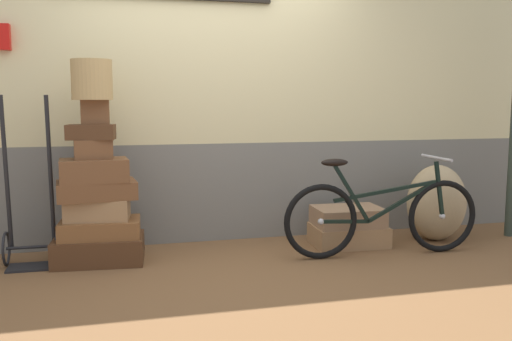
# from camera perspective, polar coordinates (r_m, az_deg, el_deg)

# --- Properties ---
(ground) EXTENTS (9.52, 5.20, 0.06)m
(ground) POSITION_cam_1_polar(r_m,az_deg,el_deg) (4.25, -2.78, -10.19)
(ground) COLOR brown
(station_building) EXTENTS (7.52, 0.74, 2.91)m
(station_building) POSITION_cam_1_polar(r_m,az_deg,el_deg) (4.90, -4.80, 9.73)
(station_building) COLOR slate
(station_building) RESTS_ON ground
(suitcase_0) EXTENTS (0.71, 0.48, 0.20)m
(suitcase_0) POSITION_cam_1_polar(r_m,az_deg,el_deg) (4.44, -16.11, -7.96)
(suitcase_0) COLOR #4C2D19
(suitcase_0) RESTS_ON ground
(suitcase_1) EXTENTS (0.62, 0.41, 0.13)m
(suitcase_1) POSITION_cam_1_polar(r_m,az_deg,el_deg) (4.40, -15.99, -5.83)
(suitcase_1) COLOR brown
(suitcase_1) RESTS_ON suitcase_0
(suitcase_2) EXTENTS (0.50, 0.34, 0.16)m
(suitcase_2) POSITION_cam_1_polar(r_m,az_deg,el_deg) (4.38, -16.27, -3.91)
(suitcase_2) COLOR #9E754C
(suitcase_2) RESTS_ON suitcase_1
(suitcase_3) EXTENTS (0.62, 0.43, 0.14)m
(suitcase_3) POSITION_cam_1_polar(r_m,az_deg,el_deg) (4.37, -16.36, -1.95)
(suitcase_3) COLOR brown
(suitcase_3) RESTS_ON suitcase_2
(suitcase_4) EXTENTS (0.52, 0.37, 0.17)m
(suitcase_4) POSITION_cam_1_polar(r_m,az_deg,el_deg) (4.33, -16.62, 0.02)
(suitcase_4) COLOR brown
(suitcase_4) RESTS_ON suitcase_3
(suitcase_5) EXTENTS (0.29, 0.21, 0.15)m
(suitcase_5) POSITION_cam_1_polar(r_m,az_deg,el_deg) (4.31, -16.69, 2.14)
(suitcase_5) COLOR brown
(suitcase_5) RESTS_ON suitcase_4
(suitcase_6) EXTENTS (0.37, 0.25, 0.11)m
(suitcase_6) POSITION_cam_1_polar(r_m,az_deg,el_deg) (4.32, -16.91, 3.88)
(suitcase_6) COLOR #4C2D19
(suitcase_6) RESTS_ON suitcase_5
(suitcase_7) EXTENTS (0.21, 0.14, 0.19)m
(suitcase_7) POSITION_cam_1_polar(r_m,az_deg,el_deg) (4.33, -16.50, 5.88)
(suitcase_7) COLOR brown
(suitcase_7) RESTS_ON suitcase_6
(suitcase_8) EXTENTS (0.64, 0.46, 0.17)m
(suitcase_8) POSITION_cam_1_polar(r_m,az_deg,el_deg) (4.84, 9.66, -6.69)
(suitcase_8) COLOR #9E754C
(suitcase_8) RESTS_ON ground
(suitcase_9) EXTENTS (0.59, 0.43, 0.16)m
(suitcase_9) POSITION_cam_1_polar(r_m,az_deg,el_deg) (4.80, 9.58, -4.76)
(suitcase_9) COLOR #937051
(suitcase_9) RESTS_ON suitcase_8
(wicker_basket) EXTENTS (0.30, 0.30, 0.30)m
(wicker_basket) POSITION_cam_1_polar(r_m,az_deg,el_deg) (4.31, -16.83, 9.09)
(wicker_basket) COLOR tan
(wicker_basket) RESTS_ON suitcase_7
(luggage_trolley) EXTENTS (0.39, 0.35, 1.29)m
(luggage_trolley) POSITION_cam_1_polar(r_m,az_deg,el_deg) (4.49, -22.55, -5.21)
(luggage_trolley) COLOR black
(luggage_trolley) RESTS_ON ground
(burlap_sack) EXTENTS (0.54, 0.46, 0.68)m
(burlap_sack) POSITION_cam_1_polar(r_m,az_deg,el_deg) (5.16, 18.40, -3.22)
(burlap_sack) COLOR tan
(burlap_sack) RESTS_ON ground
(bicycle) EXTENTS (1.65, 0.46, 0.80)m
(bicycle) POSITION_cam_1_polar(r_m,az_deg,el_deg) (4.52, 13.08, -4.62)
(bicycle) COLOR black
(bicycle) RESTS_ON ground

